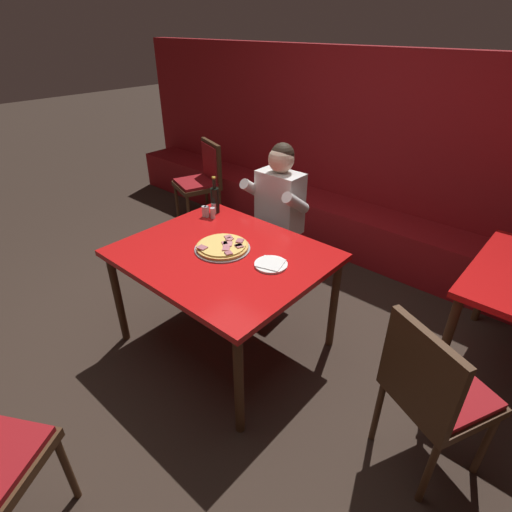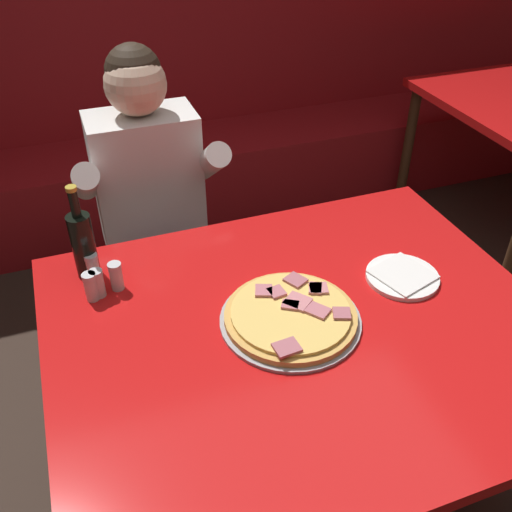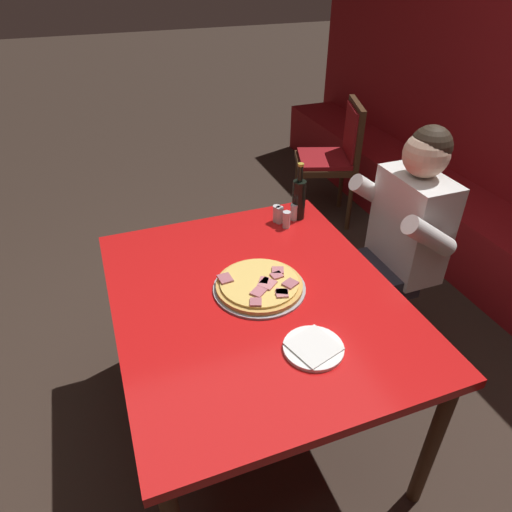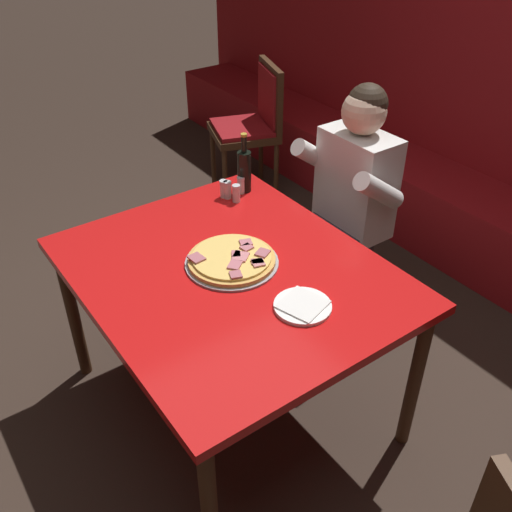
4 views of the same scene
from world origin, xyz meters
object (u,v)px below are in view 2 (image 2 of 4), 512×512
Objects in this scene: shaker_parmesan at (116,277)px; main_dining_table at (303,346)px; shaker_black_pepper at (98,284)px; beer_bottle at (83,243)px; pizza at (291,316)px; shaker_oregano at (93,268)px; diner_seated_blue_shirt at (155,210)px; plate_white_paper at (402,276)px; shaker_red_pepper_flakes at (91,288)px.

main_dining_table is at bearing -36.66° from shaker_parmesan.
beer_bottle is at bearing 98.19° from shaker_black_pepper.
shaker_parmesan reaches higher than pizza.
shaker_oregano is at bearing 142.12° from pizza.
diner_seated_blue_shirt is at bearing 104.56° from pizza.
beer_bottle is (-0.47, 0.39, 0.09)m from pizza.
shaker_oregano reaches higher than plate_white_paper.
shaker_parmesan is at bearing -49.32° from shaker_oregano.
shaker_oregano is 1.00× the size of shaker_black_pepper.
beer_bottle is at bearing -123.86° from diner_seated_blue_shirt.
main_dining_table is 0.10m from pizza.
shaker_parmesan is (0.07, 0.02, 0.00)m from shaker_red_pepper_flakes.
pizza is 4.34× the size of shaker_oregano.
diner_seated_blue_shirt reaches higher than shaker_oregano.
main_dining_table is 0.59m from shaker_black_pepper.
pizza is 0.38m from plate_white_paper.
pizza reaches higher than plate_white_paper.
shaker_red_pepper_flakes is (-0.48, 0.27, 0.02)m from pizza.
shaker_red_pepper_flakes is at bearing -100.20° from shaker_oregano.
shaker_oregano is at bearing 159.98° from plate_white_paper.
plate_white_paper is 0.89m from shaker_oregano.
shaker_black_pepper is (-0.49, 0.31, 0.11)m from main_dining_table.
shaker_black_pepper is at bearing 148.58° from pizza.
pizza is at bearing -31.42° from shaker_black_pepper.
shaker_red_pepper_flakes is 0.08m from shaker_parmesan.
beer_bottle is 0.14m from shaker_parmesan.
shaker_black_pepper is at bearing 164.86° from plate_white_paper.
pizza reaches higher than main_dining_table.
shaker_black_pepper is (-0.46, 0.28, 0.02)m from pizza.
beer_bottle is 0.14m from shaker_red_pepper_flakes.
shaker_parmesan reaches higher than main_dining_table.
shaker_parmesan is (0.07, -0.09, -0.07)m from beer_bottle.
pizza is 0.82m from diner_seated_blue_shirt.
shaker_oregano and shaker_black_pepper have the same top height.
shaker_parmesan is at bearing 17.49° from shaker_red_pepper_flakes.
shaker_oregano is 0.09m from shaker_parmesan.
shaker_parmesan is at bearing 14.73° from shaker_black_pepper.
main_dining_table is at bearing -74.11° from diner_seated_blue_shirt.
shaker_parmesan is (0.06, -0.07, 0.00)m from shaker_oregano.
beer_bottle is 0.52m from diner_seated_blue_shirt.
shaker_black_pepper is at bearing -81.81° from beer_bottle.
main_dining_table is 0.36m from plate_white_paper.
shaker_red_pepper_flakes and shaker_black_pepper have the same top height.
shaker_oregano is at bearing 92.48° from shaker_black_pepper.
shaker_black_pepper reaches higher than main_dining_table.
plate_white_paper is at bearing -21.43° from beer_bottle.
diner_seated_blue_shirt is at bearing 128.23° from plate_white_paper.
beer_bottle is 3.40× the size of shaker_oregano.
beer_bottle is at bearing 126.07° from shaker_parmesan.
plate_white_paper is (0.35, 0.08, 0.08)m from main_dining_table.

